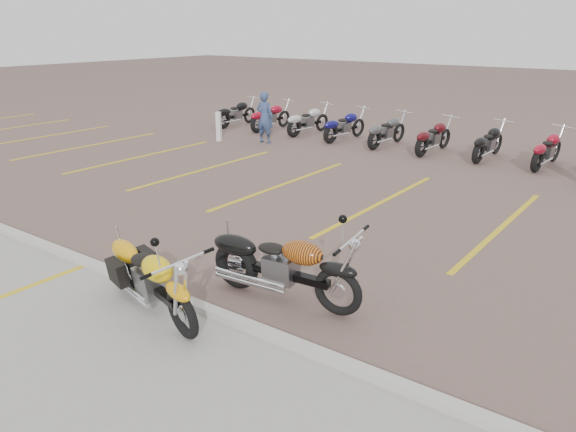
% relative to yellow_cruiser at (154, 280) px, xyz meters
% --- Properties ---
extents(ground, '(100.00, 100.00, 0.00)m').
position_rel_yellow_cruiser_xyz_m(ground, '(0.15, 2.36, -0.49)').
color(ground, brown).
rests_on(ground, ground).
extents(concrete_apron, '(60.00, 5.00, 0.01)m').
position_rel_yellow_cruiser_xyz_m(concrete_apron, '(0.15, -2.14, -0.48)').
color(concrete_apron, '#9E9B93').
rests_on(concrete_apron, ground).
extents(curb, '(60.00, 0.18, 0.12)m').
position_rel_yellow_cruiser_xyz_m(curb, '(0.15, 0.36, -0.43)').
color(curb, '#ADAAA3').
rests_on(curb, ground).
extents(parking_stripes, '(38.00, 5.50, 0.01)m').
position_rel_yellow_cruiser_xyz_m(parking_stripes, '(0.15, 6.36, -0.48)').
color(parking_stripes, gold).
rests_on(parking_stripes, ground).
extents(yellow_cruiser, '(2.33, 0.79, 0.98)m').
position_rel_yellow_cruiser_xyz_m(yellow_cruiser, '(0.00, 0.00, 0.00)').
color(yellow_cruiser, black).
rests_on(yellow_cruiser, ground).
extents(flame_cruiser, '(2.45, 0.43, 1.01)m').
position_rel_yellow_cruiser_xyz_m(flame_cruiser, '(1.20, 1.32, 0.01)').
color(flame_cruiser, black).
rests_on(flame_cruiser, ground).
extents(person_a, '(0.67, 0.49, 1.72)m').
position_rel_yellow_cruiser_xyz_m(person_a, '(-6.27, 10.26, 0.37)').
color(person_a, navy).
rests_on(person_a, ground).
extents(bollard, '(0.19, 0.19, 1.00)m').
position_rel_yellow_cruiser_xyz_m(bollard, '(-7.72, 9.53, 0.01)').
color(bollard, silver).
rests_on(bollard, ground).
extents(bg_bike_row, '(17.31, 2.05, 1.10)m').
position_rel_yellow_cruiser_xyz_m(bg_bike_row, '(-1.01, 12.12, 0.06)').
color(bg_bike_row, black).
rests_on(bg_bike_row, ground).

